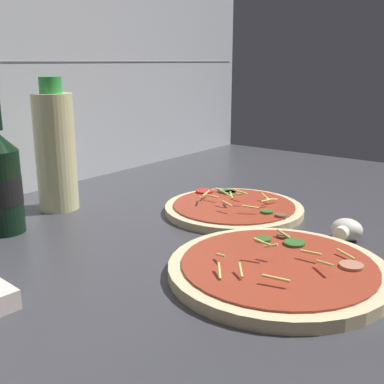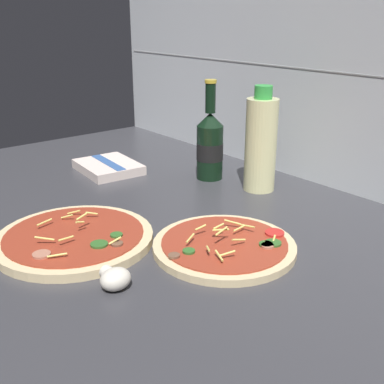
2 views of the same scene
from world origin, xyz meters
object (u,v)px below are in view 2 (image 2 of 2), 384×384
object	(u,v)px
pizza_far	(225,246)
beer_bottle	(210,145)
mushroom_left	(115,278)
dish_towel	(108,167)
oil_bottle	(261,143)
pizza_near	(75,238)

from	to	relation	value
pizza_far	beer_bottle	xyz separation A→B (cm)	(-32.14, 24.64, 8.08)
mushroom_left	dish_towel	xyz separation A→B (cm)	(-52.30, 29.19, -0.53)
oil_bottle	dish_towel	distance (cm)	42.54
pizza_near	pizza_far	world-z (taller)	pizza_near
pizza_far	pizza_near	bearing A→B (deg)	-135.15
pizza_far	mushroom_left	xyz separation A→B (cm)	(-1.38, -22.01, 0.92)
pizza_near	pizza_far	xyz separation A→B (cm)	(19.78, 19.68, -0.12)
mushroom_left	dish_towel	distance (cm)	59.90
oil_bottle	pizza_far	bearing A→B (deg)	-57.24
beer_bottle	dish_towel	xyz separation A→B (cm)	(-21.55, -17.46, -7.70)
beer_bottle	dish_towel	size ratio (longest dim) A/B	1.36
oil_bottle	pizza_near	bearing A→B (deg)	-91.87
mushroom_left	dish_towel	world-z (taller)	mushroom_left
dish_towel	pizza_far	bearing A→B (deg)	-7.62
mushroom_left	dish_towel	size ratio (longest dim) A/B	0.28
pizza_near	oil_bottle	xyz separation A→B (cm)	(1.57, 47.98, 10.50)
pizza_far	dish_towel	bearing A→B (deg)	172.38
beer_bottle	dish_towel	distance (cm)	28.78
pizza_far	mushroom_left	distance (cm)	22.07
pizza_far	oil_bottle	distance (cm)	35.29
beer_bottle	pizza_near	bearing A→B (deg)	-74.42
pizza_near	beer_bottle	bearing A→B (deg)	105.58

